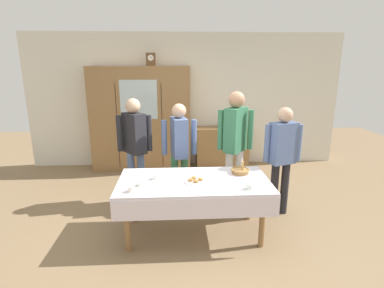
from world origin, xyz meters
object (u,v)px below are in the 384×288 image
at_px(dining_table, 194,189).
at_px(tea_cup_front_edge, 250,187).
at_px(mantel_clock, 151,59).
at_px(person_behind_table_left, 135,141).
at_px(tea_cup_far_left, 156,177).
at_px(person_near_right_end, 179,145).
at_px(spoon_far_left, 176,181).
at_px(person_behind_table_right, 282,151).
at_px(pastry_plate, 195,181).
at_px(bookshelf_low, 222,147).
at_px(spoon_center, 162,184).
at_px(person_by_cabinet, 235,138).
at_px(bread_basket, 240,171).
at_px(wall_cabinet, 141,119).
at_px(tea_cup_back_edge, 131,189).
at_px(book_stack, 223,125).
at_px(spoon_mid_left, 218,180).

distance_m(dining_table, tea_cup_front_edge, 0.69).
height_order(mantel_clock, person_behind_table_left, mantel_clock).
relative_size(dining_table, tea_cup_far_left, 14.18).
xyz_separation_m(tea_cup_front_edge, person_near_right_end, (-0.78, 1.17, 0.18)).
relative_size(spoon_far_left, person_behind_table_right, 0.08).
height_order(spoon_far_left, person_behind_table_right, person_behind_table_right).
bearing_deg(person_behind_table_right, pastry_plate, -156.89).
relative_size(mantel_clock, bookshelf_low, 0.22).
distance_m(spoon_center, person_by_cabinet, 1.40).
relative_size(tea_cup_front_edge, person_behind_table_right, 0.08).
xyz_separation_m(tea_cup_far_left, bread_basket, (1.08, 0.14, 0.01)).
bearing_deg(mantel_clock, bookshelf_low, 2.06).
height_order(wall_cabinet, tea_cup_back_edge, wall_cabinet).
bearing_deg(person_near_right_end, spoon_center, -102.76).
bearing_deg(dining_table, tea_cup_back_edge, -159.18).
distance_m(person_behind_table_right, person_behind_table_left, 2.14).
distance_m(book_stack, person_behind_table_right, 2.18).
xyz_separation_m(spoon_mid_left, person_by_cabinet, (0.36, 0.82, 0.33)).
distance_m(dining_table, mantel_clock, 3.09).
distance_m(tea_cup_back_edge, person_behind_table_left, 1.31).
xyz_separation_m(bookshelf_low, pastry_plate, (-0.74, -2.65, 0.33)).
bearing_deg(spoon_far_left, person_behind_table_right, 19.13).
distance_m(tea_cup_back_edge, person_near_right_end, 1.31).
distance_m(mantel_clock, bookshelf_low, 2.27).
bearing_deg(pastry_plate, bread_basket, 22.70).
height_order(person_behind_table_right, person_near_right_end, person_near_right_end).
height_order(bookshelf_low, bread_basket, bread_basket).
height_order(bookshelf_low, book_stack, book_stack).
relative_size(tea_cup_front_edge, tea_cup_back_edge, 1.00).
height_order(dining_table, tea_cup_back_edge, tea_cup_back_edge).
distance_m(spoon_mid_left, person_behind_table_right, 1.11).
xyz_separation_m(wall_cabinet, bookshelf_low, (1.66, 0.05, -0.62)).
xyz_separation_m(person_behind_table_right, person_behind_table_left, (-2.08, 0.50, 0.05)).
relative_size(tea_cup_far_left, person_near_right_end, 0.08).
bearing_deg(tea_cup_far_left, bookshelf_low, 64.26).
xyz_separation_m(bookshelf_low, person_near_right_end, (-0.92, -1.74, 0.53)).
bearing_deg(spoon_far_left, tea_cup_front_edge, -18.14).
bearing_deg(dining_table, person_behind_table_left, 129.32).
bearing_deg(wall_cabinet, person_by_cabinet, -48.67).
height_order(bookshelf_low, spoon_center, bookshelf_low).
bearing_deg(spoon_far_left, book_stack, 69.61).
xyz_separation_m(dining_table, person_behind_table_right, (1.25, 0.51, 0.30)).
bearing_deg(tea_cup_far_left, person_by_cabinet, 33.10).
bearing_deg(person_behind_table_left, person_behind_table_right, -13.40).
height_order(mantel_clock, spoon_mid_left, mantel_clock).
bearing_deg(tea_cup_back_edge, bookshelf_low, 63.12).
height_order(book_stack, tea_cup_far_left, book_stack).
relative_size(tea_cup_far_left, spoon_far_left, 1.09).
height_order(wall_cabinet, person_by_cabinet, wall_cabinet).
bearing_deg(book_stack, bookshelf_low, 104.04).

